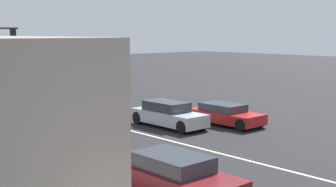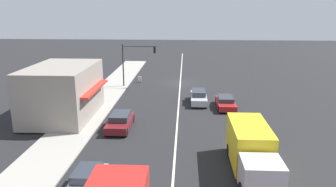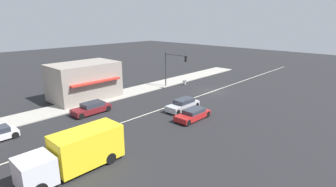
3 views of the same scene
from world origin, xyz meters
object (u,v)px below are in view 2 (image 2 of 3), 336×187
at_px(pedestrian, 83,97).
at_px(warning_aframe_sign, 140,79).
at_px(sedan_silver, 199,97).
at_px(sedan_maroon, 120,121).
at_px(traffic_signal_main, 134,58).
at_px(hatchback_red, 226,102).
at_px(van_white, 87,180).
at_px(delivery_truck, 251,150).

relative_size(pedestrian, warning_aframe_sign, 2.00).
xyz_separation_m(warning_aframe_sign, sedan_silver, (-8.00, 9.94, 0.25)).
height_order(sedan_maroon, sedan_silver, sedan_silver).
bearing_deg(sedan_silver, pedestrian, 7.84).
height_order(traffic_signal_main, hatchback_red, traffic_signal_main).
bearing_deg(warning_aframe_sign, sedan_silver, 128.82).
height_order(van_white, sedan_silver, sedan_silver).
bearing_deg(warning_aframe_sign, sedan_maroon, 92.49).
xyz_separation_m(pedestrian, van_white, (-5.36, 16.62, -0.42)).
height_order(pedestrian, delivery_truck, delivery_truck).
distance_m(pedestrian, delivery_truck, 20.68).
relative_size(traffic_signal_main, sedan_silver, 1.22).
relative_size(pedestrian, sedan_maroon, 0.37).
height_order(traffic_signal_main, pedestrian, traffic_signal_main).
relative_size(sedan_maroon, sedan_silver, 0.98).
bearing_deg(hatchback_red, pedestrian, 0.27).
xyz_separation_m(traffic_signal_main, sedan_silver, (-8.32, 7.16, -3.22)).
distance_m(warning_aframe_sign, sedan_maroon, 18.29).
xyz_separation_m(delivery_truck, van_white, (10.00, 2.78, -0.88)).
relative_size(van_white, sedan_maroon, 0.85).
height_order(traffic_signal_main, van_white, traffic_signal_main).
bearing_deg(van_white, traffic_signal_main, -87.48).
distance_m(delivery_truck, van_white, 10.42).
relative_size(traffic_signal_main, hatchback_red, 1.26).
relative_size(warning_aframe_sign, sedan_maroon, 0.19).
xyz_separation_m(warning_aframe_sign, delivery_truck, (-10.80, 25.51, 1.04)).
relative_size(traffic_signal_main, warning_aframe_sign, 6.69).
xyz_separation_m(delivery_truck, sedan_silver, (2.80, -15.57, -0.79)).
bearing_deg(hatchback_red, sedan_maroon, 33.72).
height_order(van_white, hatchback_red, van_white).
bearing_deg(sedan_maroon, warning_aframe_sign, -87.51).
bearing_deg(hatchback_red, traffic_signal_main, -38.40).
distance_m(sedan_maroon, hatchback_red, 12.02).
xyz_separation_m(pedestrian, sedan_silver, (-12.56, -1.73, -0.33)).
bearing_deg(hatchback_red, delivery_truck, 90.00).
bearing_deg(traffic_signal_main, pedestrian, 64.52).
xyz_separation_m(traffic_signal_main, van_white, (-1.12, 25.51, -3.32)).
bearing_deg(hatchback_red, sedan_silver, -30.63).
height_order(warning_aframe_sign, sedan_silver, sedan_silver).
bearing_deg(van_white, warning_aframe_sign, -88.39).
bearing_deg(pedestrian, van_white, 107.88).
relative_size(delivery_truck, hatchback_red, 1.69).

